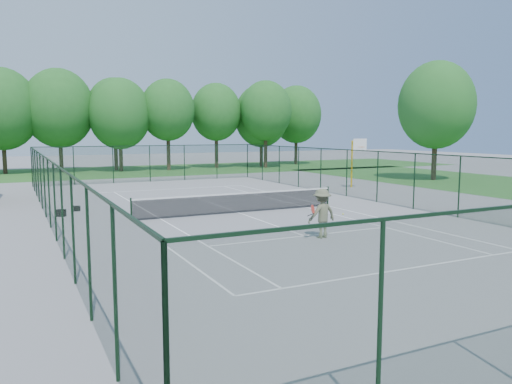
% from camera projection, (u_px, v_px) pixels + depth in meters
% --- Properties ---
extents(ground, '(140.00, 140.00, 0.00)m').
position_uv_depth(ground, '(239.00, 213.00, 25.68)').
color(ground, gray).
rests_on(ground, ground).
extents(grass_far, '(80.00, 16.00, 0.01)m').
position_uv_depth(grass_far, '(121.00, 171.00, 52.38)').
color(grass_far, '#35752C').
rests_on(grass_far, ground).
extents(grass_side, '(14.00, 40.00, 0.01)m').
position_uv_depth(grass_side, '(492.00, 184.00, 39.78)').
color(grass_side, '#35752C').
rests_on(grass_side, ground).
extents(court_lines, '(11.05, 23.85, 0.01)m').
position_uv_depth(court_lines, '(239.00, 213.00, 25.68)').
color(court_lines, white).
rests_on(court_lines, ground).
extents(tennis_net, '(11.08, 0.08, 1.10)m').
position_uv_depth(tennis_net, '(239.00, 202.00, 25.61)').
color(tennis_net, black).
rests_on(tennis_net, ground).
extents(fence_enclosure, '(18.05, 36.05, 3.02)m').
position_uv_depth(fence_enclosure, '(239.00, 183.00, 25.49)').
color(fence_enclosure, '#1B3620').
rests_on(fence_enclosure, ground).
extents(tree_line_far, '(39.40, 6.40, 9.70)m').
position_uv_depth(tree_line_far, '(120.00, 114.00, 51.66)').
color(tree_line_far, '#473122').
rests_on(tree_line_far, ground).
extents(basketball_goal, '(1.20, 1.43, 3.65)m').
position_uv_depth(basketball_goal, '(356.00, 153.00, 36.68)').
color(basketball_goal, '#FEBD08').
rests_on(basketball_goal, ground).
extents(tree_side, '(6.40, 6.40, 10.13)m').
position_uv_depth(tree_side, '(436.00, 105.00, 42.40)').
color(tree_side, '#473122').
rests_on(tree_side, ground).
extents(sports_bag_a, '(0.51, 0.40, 0.35)m').
position_uv_depth(sports_bag_a, '(61.00, 213.00, 24.55)').
color(sports_bag_a, black).
rests_on(sports_bag_a, ground).
extents(sports_bag_b, '(0.41, 0.32, 0.28)m').
position_uv_depth(sports_bag_b, '(76.00, 208.00, 26.21)').
color(sports_bag_b, black).
rests_on(sports_bag_b, ground).
extents(tennis_player, '(2.22, 0.92, 1.94)m').
position_uv_depth(tennis_player, '(322.00, 213.00, 19.56)').
color(tennis_player, '#5E6347').
rests_on(tennis_player, ground).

